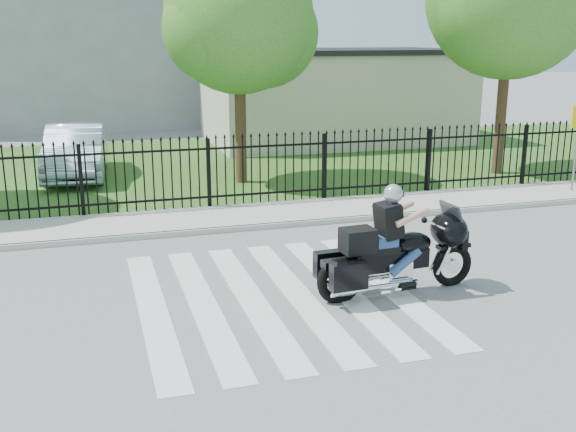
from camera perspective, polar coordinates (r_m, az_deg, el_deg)
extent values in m
plane|color=slate|center=(11.26, -1.10, -6.88)|extent=(120.00, 120.00, 0.00)
cube|color=#ADAAA3|center=(15.88, -5.99, -0.19)|extent=(40.00, 2.00, 0.12)
cube|color=#ADAAA3|center=(14.93, -5.26, -1.15)|extent=(40.00, 0.12, 0.12)
cube|color=#2F501B|center=(22.64, -9.37, 4.14)|extent=(40.00, 12.00, 0.02)
cube|color=black|center=(16.76, -6.67, 1.62)|extent=(26.00, 0.04, 0.05)
cube|color=black|center=(16.52, -6.79, 5.68)|extent=(26.00, 0.04, 0.05)
cylinder|color=#382316|center=(19.66, -4.05, 8.78)|extent=(0.32, 0.32, 4.16)
sphere|color=#2D7120|center=(19.55, -4.20, 16.37)|extent=(4.20, 4.20, 4.20)
cylinder|color=#382316|center=(21.94, 17.70, 9.60)|extent=(0.32, 0.32, 4.80)
cube|color=beige|center=(27.96, 3.90, 9.94)|extent=(10.00, 6.00, 3.50)
cube|color=black|center=(27.86, 3.97, 13.73)|extent=(10.20, 6.20, 0.20)
torus|color=black|center=(12.01, 13.72, -4.07)|extent=(0.76, 0.19, 0.76)
torus|color=black|center=(10.99, 4.40, -5.46)|extent=(0.81, 0.22, 0.80)
cube|color=black|center=(11.29, 8.48, -3.73)|extent=(1.44, 0.36, 0.33)
ellipsoid|color=black|center=(11.43, 10.45, -2.26)|extent=(0.71, 0.48, 0.36)
cube|color=black|center=(11.13, 7.53, -2.85)|extent=(0.73, 0.40, 0.11)
cube|color=silver|center=(11.43, 9.16, -4.51)|extent=(0.46, 0.36, 0.33)
ellipsoid|color=black|center=(11.76, 13.47, -1.16)|extent=(0.64, 0.83, 0.59)
cube|color=black|center=(10.91, 5.93, -2.07)|extent=(0.55, 0.45, 0.39)
cube|color=navy|center=(11.15, 8.15, -2.13)|extent=(0.39, 0.35, 0.20)
sphere|color=#B4B7BD|center=(11.01, 8.90, 1.88)|extent=(0.32, 0.32, 0.32)
imported|color=#A1B7CB|center=(21.53, -17.51, 5.26)|extent=(1.99, 4.90, 1.58)
cylinder|color=gray|center=(19.76, 23.19, 5.15)|extent=(0.06, 0.06, 2.22)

